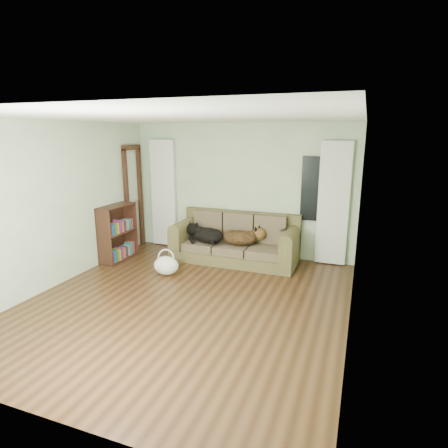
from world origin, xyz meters
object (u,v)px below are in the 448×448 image
(dog_shepherd, at_px, (242,237))
(sofa, at_px, (234,238))
(dog_black_lab, at_px, (207,235))
(tote_bag, at_px, (166,266))
(bookshelf, at_px, (118,234))

(dog_shepherd, bearing_deg, sofa, -8.94)
(dog_black_lab, xyz_separation_m, tote_bag, (-0.34, -1.01, -0.32))
(dog_black_lab, bearing_deg, bookshelf, -128.36)
(dog_shepherd, distance_m, bookshelf, 2.40)
(sofa, relative_size, dog_shepherd, 3.54)
(dog_shepherd, height_order, tote_bag, dog_shepherd)
(sofa, distance_m, dog_black_lab, 0.54)
(tote_bag, bearing_deg, dog_black_lab, 71.61)
(dog_black_lab, bearing_deg, dog_shepherd, 37.67)
(sofa, xyz_separation_m, tote_bag, (-0.87, -1.11, -0.29))
(dog_black_lab, xyz_separation_m, bookshelf, (-1.61, -0.60, 0.02))
(dog_black_lab, bearing_deg, tote_bag, -77.12)
(bookshelf, bearing_deg, dog_black_lab, 12.91)
(dog_shepherd, distance_m, tote_bag, 1.54)
(bookshelf, bearing_deg, sofa, 10.42)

